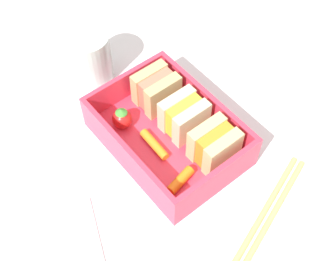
{
  "coord_description": "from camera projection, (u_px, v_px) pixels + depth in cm",
  "views": [
    {
      "loc": [
        24.84,
        -20.11,
        47.54
      ],
      "look_at": [
        0.0,
        0.0,
        2.7
      ],
      "focal_mm": 50.0,
      "sensor_mm": 36.0,
      "label": 1
    }
  ],
  "objects": [
    {
      "name": "bento_tray",
      "position": [
        168.0,
        141.0,
        0.57
      ],
      "size": [
        17.75,
        12.63,
        1.2
      ],
      "primitive_type": "cube",
      "color": "#E7354F",
      "rests_on": "ground_plane"
    },
    {
      "name": "chopstick_pair",
      "position": [
        263.0,
        222.0,
        0.51
      ],
      "size": [
        7.51,
        18.73,
        0.7
      ],
      "color": "tan",
      "rests_on": "ground_plane"
    },
    {
      "name": "ground_plane",
      "position": [
        168.0,
        148.0,
        0.58
      ],
      "size": [
        120.0,
        120.0,
        2.0
      ],
      "primitive_type": "cube",
      "color": "silver"
    },
    {
      "name": "folded_napkin",
      "position": [
        54.0,
        253.0,
        0.49
      ],
      "size": [
        13.37,
        12.89,
        0.4
      ],
      "primitive_type": "cube",
      "rotation": [
        0.0,
        0.0,
        -0.38
      ],
      "color": "white",
      "rests_on": "ground_plane"
    },
    {
      "name": "carrot_stick_left",
      "position": [
        181.0,
        180.0,
        0.52
      ],
      "size": [
        1.86,
        3.78,
        1.16
      ],
      "primitive_type": "cylinder",
      "rotation": [
        1.57,
        0.0,
        0.2
      ],
      "color": "orange",
      "rests_on": "bento_tray"
    },
    {
      "name": "carrot_stick_far_left",
      "position": [
        152.0,
        142.0,
        0.55
      ],
      "size": [
        4.58,
        1.19,
        1.01
      ],
      "primitive_type": "cylinder",
      "rotation": [
        1.57,
        0.0,
        1.53
      ],
      "color": "orange",
      "rests_on": "bento_tray"
    },
    {
      "name": "drinking_glass",
      "position": [
        90.0,
        57.0,
        0.61
      ],
      "size": [
        5.59,
        5.59,
        7.13
      ],
      "primitive_type": "cylinder",
      "color": "silver",
      "rests_on": "ground_plane"
    },
    {
      "name": "strawberry_far_left",
      "position": [
        122.0,
        118.0,
        0.56
      ],
      "size": [
        2.43,
        2.43,
        3.03
      ],
      "color": "red",
      "rests_on": "bento_tray"
    },
    {
      "name": "bento_rim",
      "position": [
        168.0,
        128.0,
        0.55
      ],
      "size": [
        17.75,
        12.63,
        3.83
      ],
      "color": "#E7354F",
      "rests_on": "bento_tray"
    },
    {
      "name": "sandwich_center_left",
      "position": [
        184.0,
        116.0,
        0.55
      ],
      "size": [
        4.11,
        4.87,
        4.56
      ],
      "color": "beige",
      "rests_on": "bento_tray"
    },
    {
      "name": "sandwich_left",
      "position": [
        156.0,
        90.0,
        0.58
      ],
      "size": [
        4.11,
        4.87,
        4.56
      ],
      "color": "tan",
      "rests_on": "bento_tray"
    },
    {
      "name": "sandwich_center",
      "position": [
        214.0,
        145.0,
        0.53
      ],
      "size": [
        4.11,
        4.87,
        4.56
      ],
      "color": "#D4BA80",
      "rests_on": "bento_tray"
    }
  ]
}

